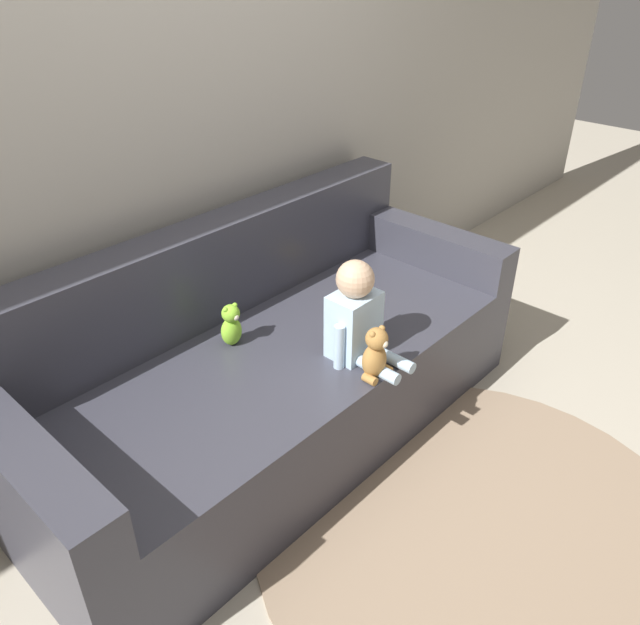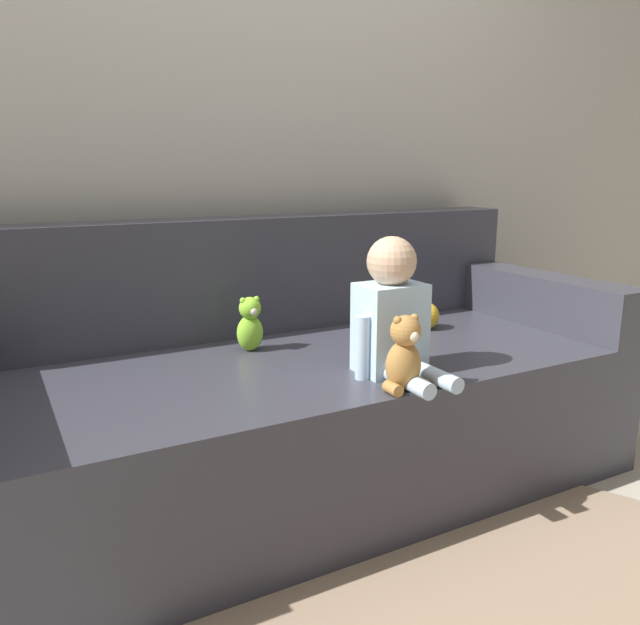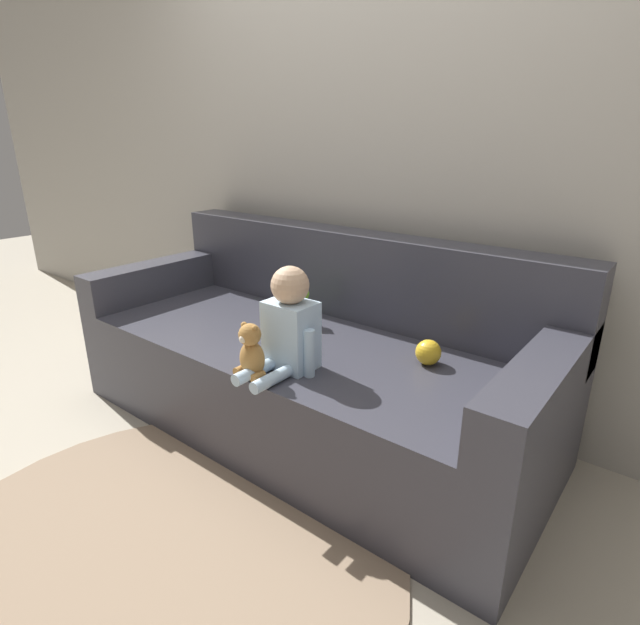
{
  "view_description": "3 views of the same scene",
  "coord_description": "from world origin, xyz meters",
  "px_view_note": "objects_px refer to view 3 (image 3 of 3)",
  "views": [
    {
      "loc": [
        -1.38,
        -1.52,
        1.86
      ],
      "look_at": [
        0.11,
        -0.14,
        0.61
      ],
      "focal_mm": 35.0,
      "sensor_mm": 36.0,
      "label": 1
    },
    {
      "loc": [
        -0.85,
        -1.7,
        1.04
      ],
      "look_at": [
        0.03,
        -0.08,
        0.61
      ],
      "focal_mm": 35.0,
      "sensor_mm": 36.0,
      "label": 2
    },
    {
      "loc": [
        1.34,
        -1.56,
        1.3
      ],
      "look_at": [
        0.1,
        -0.01,
        0.59
      ],
      "focal_mm": 28.0,
      "sensor_mm": 36.0,
      "label": 3
    }
  ],
  "objects_px": {
    "couch": "(311,362)",
    "teddy_bear_brown": "(251,352)",
    "person_baby": "(289,325)",
    "plush_toy_side": "(302,305)",
    "toy_ball": "(428,352)"
  },
  "relations": [
    {
      "from": "plush_toy_side",
      "to": "toy_ball",
      "type": "relative_size",
      "value": 1.81
    },
    {
      "from": "toy_ball",
      "to": "plush_toy_side",
      "type": "bearing_deg",
      "value": 176.02
    },
    {
      "from": "person_baby",
      "to": "toy_ball",
      "type": "height_order",
      "value": "person_baby"
    },
    {
      "from": "person_baby",
      "to": "plush_toy_side",
      "type": "distance_m",
      "value": 0.5
    },
    {
      "from": "couch",
      "to": "teddy_bear_brown",
      "type": "xyz_separation_m",
      "value": [
        0.11,
        -0.47,
        0.25
      ]
    },
    {
      "from": "person_baby",
      "to": "plush_toy_side",
      "type": "relative_size",
      "value": 2.2
    },
    {
      "from": "couch",
      "to": "teddy_bear_brown",
      "type": "distance_m",
      "value": 0.54
    },
    {
      "from": "teddy_bear_brown",
      "to": "plush_toy_side",
      "type": "bearing_deg",
      "value": 111.83
    },
    {
      "from": "teddy_bear_brown",
      "to": "toy_ball",
      "type": "height_order",
      "value": "teddy_bear_brown"
    },
    {
      "from": "couch",
      "to": "person_baby",
      "type": "distance_m",
      "value": 0.49
    },
    {
      "from": "plush_toy_side",
      "to": "toy_ball",
      "type": "height_order",
      "value": "plush_toy_side"
    },
    {
      "from": "couch",
      "to": "person_baby",
      "type": "xyz_separation_m",
      "value": [
        0.17,
        -0.33,
        0.32
      ]
    },
    {
      "from": "couch",
      "to": "toy_ball",
      "type": "xyz_separation_m",
      "value": [
        0.57,
        0.03,
        0.2
      ]
    },
    {
      "from": "couch",
      "to": "person_baby",
      "type": "height_order",
      "value": "couch"
    },
    {
      "from": "couch",
      "to": "plush_toy_side",
      "type": "relative_size",
      "value": 12.07
    }
  ]
}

